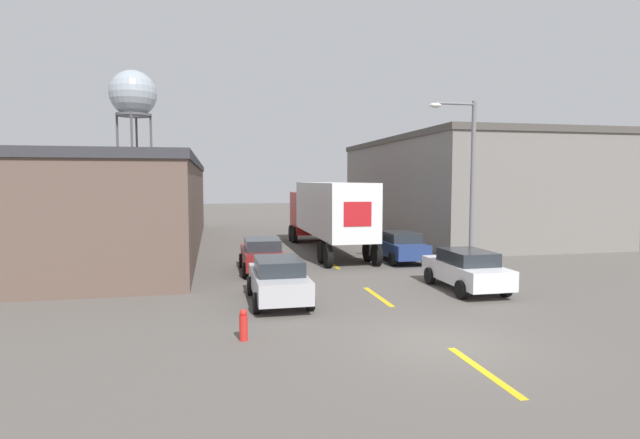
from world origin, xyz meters
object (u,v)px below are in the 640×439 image
(semi_truck, at_px, (327,210))
(water_tower, at_px, (133,96))
(parked_car_right_near, at_px, (466,269))
(parked_car_left_near, at_px, (278,279))
(street_lamp, at_px, (467,174))
(fire_hydrant, at_px, (243,325))
(parked_car_left_far, at_px, (262,254))
(parked_car_right_mid, at_px, (400,246))

(semi_truck, distance_m, water_tower, 43.28)
(parked_car_right_near, bearing_deg, water_tower, 111.11)
(parked_car_left_near, distance_m, street_lamp, 10.56)
(semi_truck, bearing_deg, water_tower, 112.58)
(water_tower, xyz_separation_m, street_lamp, (20.93, -46.13, -10.30))
(semi_truck, xyz_separation_m, parked_car_right_near, (2.91, -11.35, -1.63))
(fire_hydrant, bearing_deg, parked_car_right_near, 26.36)
(parked_car_left_near, xyz_separation_m, street_lamp, (9.14, 3.81, 3.69))
(parked_car_left_near, height_order, fire_hydrant, parked_car_left_near)
(parked_car_left_far, distance_m, water_tower, 47.66)
(parked_car_right_mid, relative_size, street_lamp, 0.55)
(water_tower, bearing_deg, parked_car_left_near, -76.71)
(parked_car_right_near, height_order, fire_hydrant, parked_car_right_near)
(street_lamp, bearing_deg, parked_car_left_near, -157.34)
(parked_car_left_near, relative_size, fire_hydrant, 5.09)
(parked_car_left_far, xyz_separation_m, water_tower, (-11.80, 44.00, 13.98))
(semi_truck, relative_size, parked_car_right_near, 3.00)
(semi_truck, distance_m, parked_car_right_near, 11.83)
(parked_car_left_near, xyz_separation_m, parked_car_right_mid, (7.32, 7.43, 0.00))
(parked_car_right_mid, distance_m, street_lamp, 5.48)
(parked_car_left_near, xyz_separation_m, water_tower, (-11.80, 49.94, 13.98))
(parked_car_left_near, height_order, street_lamp, street_lamp)
(parked_car_right_near, relative_size, parked_car_right_mid, 1.00)
(water_tower, distance_m, fire_hydrant, 56.71)
(parked_car_left_near, distance_m, parked_car_right_mid, 10.43)
(street_lamp, xyz_separation_m, fire_hydrant, (-10.57, -7.74, -4.09))
(semi_truck, distance_m, street_lamp, 9.47)
(semi_truck, relative_size, street_lamp, 1.65)
(semi_truck, height_order, water_tower, water_tower)
(semi_truck, distance_m, fire_hydrant, 16.86)
(semi_truck, xyz_separation_m, parked_car_left_far, (-4.41, -5.83, -1.63))
(parked_car_left_far, height_order, street_lamp, street_lamp)
(semi_truck, height_order, parked_car_left_near, semi_truck)
(parked_car_right_near, distance_m, water_tower, 54.90)
(semi_truck, height_order, parked_car_left_far, semi_truck)
(semi_truck, xyz_separation_m, water_tower, (-16.21, 38.18, 12.35))
(parked_car_right_near, distance_m, parked_car_right_mid, 7.01)
(parked_car_right_mid, bearing_deg, water_tower, 114.21)
(parked_car_left_far, height_order, parked_car_right_near, same)
(parked_car_left_far, bearing_deg, parked_car_right_near, -37.03)
(semi_truck, height_order, street_lamp, street_lamp)
(parked_car_left_near, height_order, water_tower, water_tower)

